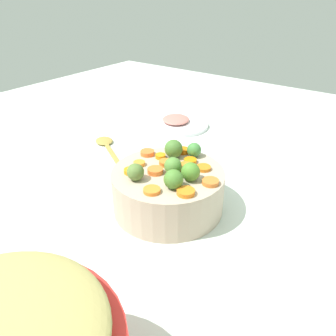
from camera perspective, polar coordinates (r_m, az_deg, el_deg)
name	(u,v)px	position (r m, az deg, el deg)	size (l,w,h in m)	color
tabletop	(166,210)	(0.82, -0.32, -7.07)	(2.40, 2.40, 0.02)	silver
serving_bowl_carrots	(168,190)	(0.79, 0.00, -3.75)	(0.25, 0.25, 0.10)	#BAA58E
carrot_slice_0	(203,168)	(0.77, 5.93, 0.02)	(0.03, 0.03, 0.01)	orange
carrot_slice_1	(190,161)	(0.80, 3.73, 1.21)	(0.03, 0.03, 0.01)	orange
carrot_slice_2	(210,182)	(0.72, 7.09, -2.33)	(0.04, 0.04, 0.01)	orange
carrot_slice_3	(165,163)	(0.79, -0.47, 0.85)	(0.03, 0.03, 0.01)	orange
carrot_slice_4	(186,167)	(0.77, 2.96, 0.21)	(0.03, 0.03, 0.01)	orange
carrot_slice_5	(155,171)	(0.76, -2.14, -0.46)	(0.04, 0.04, 0.01)	orange
carrot_slice_6	(160,156)	(0.82, -1.26, 1.99)	(0.02, 0.02, 0.01)	orange
carrot_slice_7	(186,192)	(0.68, 2.98, -4.02)	(0.04, 0.04, 0.01)	orange
carrot_slice_8	(147,153)	(0.84, -3.46, 2.55)	(0.03, 0.03, 0.01)	orange
carrot_slice_9	(152,190)	(0.69, -2.72, -3.75)	(0.04, 0.04, 0.01)	orange
carrot_slice_10	(139,163)	(0.79, -4.82, 0.76)	(0.03, 0.03, 0.01)	orange
carrot_slice_11	(183,151)	(0.85, 2.56, 2.92)	(0.03, 0.03, 0.01)	orange
carrot_slice_12	(130,171)	(0.76, -6.30, -0.51)	(0.03, 0.03, 0.01)	orange
brussels_sprout_0	(173,179)	(0.69, 0.92, -1.90)	(0.04, 0.04, 0.04)	#4A7F2E
brussels_sprout_1	(194,150)	(0.82, 4.38, 3.04)	(0.03, 0.03, 0.03)	#43843D
brussels_sprout_2	(191,171)	(0.72, 3.89, -0.55)	(0.04, 0.04, 0.04)	#4F882D
brussels_sprout_3	(172,166)	(0.74, 0.73, 0.28)	(0.04, 0.04, 0.04)	#528737
brussels_sprout_4	(174,149)	(0.82, 0.94, 3.23)	(0.04, 0.04, 0.04)	#47742F
brussels_sprout_5	(135,172)	(0.73, -5.46, -0.67)	(0.04, 0.04, 0.04)	#577836
wooden_spoon	(108,147)	(1.11, -9.97, 3.46)	(0.28, 0.18, 0.01)	#A98E41
casserole_dish	(319,177)	(0.93, 23.96, -1.41)	(0.19, 0.19, 0.08)	white
ham_plate	(178,125)	(1.27, 1.65, 7.27)	(0.22, 0.22, 0.01)	white
ham_slice_main	(176,119)	(1.27, 1.32, 8.12)	(0.11, 0.10, 0.02)	#D0766C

